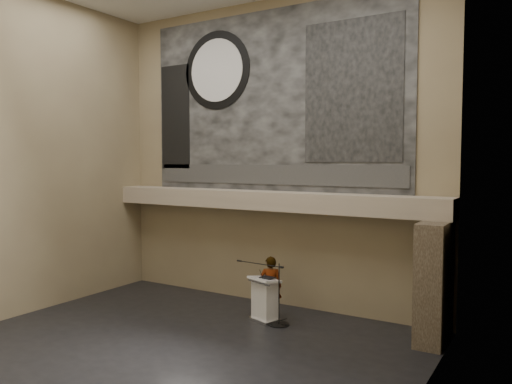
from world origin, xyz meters
The scene contains 19 objects.
floor centered at (0.00, 0.00, 0.00)m, with size 10.00×10.00×0.00m, color black.
wall_back centered at (0.00, 4.00, 4.25)m, with size 10.00×0.02×8.50m, color #77664B.
wall_left centered at (-5.00, 0.00, 4.25)m, with size 0.02×8.00×8.50m, color #77664B.
wall_right centered at (5.00, 0.00, 4.25)m, with size 0.02×8.00×8.50m, color #77664B.
soffit centered at (0.00, 3.60, 2.95)m, with size 10.00×0.80×0.50m, color gray.
sprinkler_left centered at (-1.60, 3.55, 2.67)m, with size 0.04×0.04×0.06m, color #B2893D.
sprinkler_right centered at (1.90, 3.55, 2.67)m, with size 0.04×0.04×0.06m, color #B2893D.
banner centered at (0.00, 3.97, 5.70)m, with size 8.00×0.05×5.00m, color black.
banner_text_strip centered at (0.00, 3.93, 3.65)m, with size 7.76×0.02×0.55m, color #2C2C2C.
banner_clock_rim centered at (-1.80, 3.93, 6.70)m, with size 2.30×2.30×0.02m, color black.
banner_clock_face centered at (-1.80, 3.91, 6.70)m, with size 1.84×1.84×0.02m, color silver.
banner_building_print centered at (2.40, 3.93, 5.80)m, with size 2.60×0.02×3.60m, color black.
banner_brick_print centered at (-3.40, 3.93, 5.40)m, with size 1.10×0.02×3.20m, color black.
stone_pier centered at (4.65, 3.15, 1.35)m, with size 0.60×1.40×2.70m, color #3E3226.
lectern centered at (0.71, 2.45, 0.55)m, with size 0.88×0.74×1.14m.
binder centered at (0.77, 2.45, 1.12)m, with size 0.32×0.26×0.04m, color black.
papers centered at (0.59, 2.39, 1.10)m, with size 0.19×0.26×0.01m, color white.
speaker_person centered at (0.65, 2.86, 0.79)m, with size 0.58×0.38×1.58m, color silver.
mic_stand centered at (1.11, 2.39, 0.23)m, with size 1.56×0.52×1.53m.
Camera 1 is at (6.92, -8.20, 4.05)m, focal length 35.00 mm.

